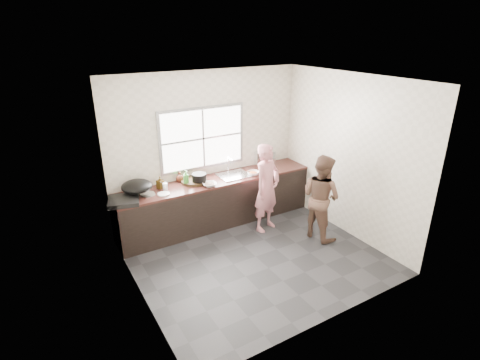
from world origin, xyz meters
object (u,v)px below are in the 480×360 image
person_side (321,197)px  bowl_held (252,173)px  bowl_crabs (253,174)px  bottle_green (186,178)px  cutting_board (194,181)px  bowl_mince (210,184)px  pot_lid_left (148,195)px  wok (137,186)px  burner (124,201)px  glass_jar (165,186)px  woman (267,191)px  bottle_brown_tall (160,183)px  plate_food (164,194)px  pot_lid_right (147,194)px  bottle_brown_short (180,177)px  black_pot (199,179)px  dish_rack (264,158)px

person_side → bowl_held: 1.32m
bowl_held → bowl_crabs: bearing=-68.9°
person_side → bottle_green: person_side is taller
cutting_board → bowl_mince: (0.15, -0.29, 0.01)m
pot_lid_left → wok: bearing=148.6°
person_side → burner: (-2.93, 1.17, 0.17)m
bowl_mince → bowl_held: bearing=5.0°
bowl_held → glass_jar: 1.60m
burner → wok: 0.33m
woman → bottle_brown_tall: woman is taller
person_side → bowl_crabs: size_ratio=8.38×
bottle_brown_tall → pot_lid_left: (-0.26, -0.17, -0.09)m
plate_food → pot_lid_right: bearing=148.0°
bottle_brown_short → pot_lid_left: size_ratio=0.73×
bowl_held → bottle_brown_tall: bottle_brown_tall is taller
burner → glass_jar: bearing=11.7°
black_pot → plate_food: black_pot is taller
bowl_held → bottle_brown_short: (-1.25, 0.36, 0.05)m
pot_lid_left → black_pot: bearing=1.9°
bowl_mince → bottle_green: bearing=142.8°
burner → wok: bearing=32.0°
person_side → bottle_green: bearing=46.2°
bowl_held → burner: burner is taller
bowl_held → wok: wok is taller
bowl_held → dish_rack: 0.62m
bottle_brown_tall → glass_jar: 0.11m
person_side → plate_food: bearing=55.4°
bowl_mince → bowl_crabs: bowl_mince is taller
bowl_held → plate_food: 1.68m
cutting_board → bowl_crabs: bearing=-12.4°
person_side → dish_rack: bearing=-3.4°
plate_food → burner: burner is taller
plate_food → glass_jar: glass_jar is taller
plate_food → black_pot: bearing=10.2°
dish_rack → bottle_brown_short: bearing=-167.9°
plate_food → wok: bearing=153.7°
pot_lid_right → burner: bearing=-163.4°
plate_food → burner: (-0.63, 0.02, 0.03)m
woman → bowl_crabs: 0.49m
bottle_green → dish_rack: dish_rack is taller
bottle_brown_short → burner: 1.12m
burner → pot_lid_right: bearing=16.6°
cutting_board → wok: (-1.00, -0.04, 0.13)m
bowl_mince → bowl_held: size_ratio=1.26×
bowl_mince → glass_jar: bearing=161.0°
bottle_green → burner: size_ratio=0.58×
bottle_brown_tall → burner: size_ratio=0.43×
burner → pot_lid_left: bearing=10.7°
plate_food → bottle_green: 0.51m
glass_jar → pot_lid_left: size_ratio=0.51×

